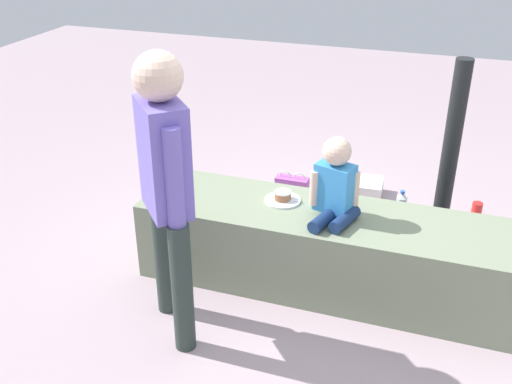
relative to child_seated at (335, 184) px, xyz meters
name	(u,v)px	position (x,y,z in m)	size (l,w,h in m)	color
ground_plane	(322,283)	(-0.05, 0.03, -0.71)	(12.00, 12.00, 0.00)	#AC969E
concrete_ledge	(324,250)	(-0.05, 0.03, -0.46)	(2.21, 0.58, 0.50)	gray
child_seated	(335,184)	(0.00, 0.00, 0.00)	(0.29, 0.35, 0.48)	navy
adult_standing	(165,176)	(-0.72, -0.63, 0.22)	(0.35, 0.37, 1.55)	#2A3731
cake_plate	(283,198)	(-0.33, 0.10, -0.19)	(0.22, 0.22, 0.07)	white
gift_bag	(292,193)	(-0.50, 0.91, -0.58)	(0.24, 0.10, 0.30)	#B259BF
railing_post	(447,176)	(0.59, 0.79, -0.22)	(0.36, 0.36, 1.27)	black
water_bottle_near_gift	(401,207)	(0.31, 0.99, -0.60)	(0.08, 0.08, 0.24)	silver
party_cup_red	(477,210)	(0.84, 1.23, -0.65)	(0.08, 0.08, 0.11)	red
cake_box_white	(362,187)	(-0.03, 1.31, -0.65)	(0.31, 0.27, 0.12)	white
handbag_black_leather	(374,233)	(0.18, 0.56, -0.60)	(0.32, 0.11, 0.32)	black
handbag_brown_canvas	(335,207)	(-0.15, 0.82, -0.59)	(0.28, 0.14, 0.32)	brown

